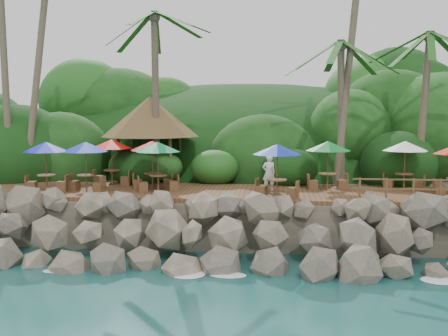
# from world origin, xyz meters

# --- Properties ---
(ground) EXTENTS (140.00, 140.00, 0.00)m
(ground) POSITION_xyz_m (0.00, 0.00, 0.00)
(ground) COLOR #19514F
(ground) RESTS_ON ground
(land_base) EXTENTS (32.00, 25.20, 2.10)m
(land_base) POSITION_xyz_m (0.00, 16.00, 1.05)
(land_base) COLOR gray
(land_base) RESTS_ON ground
(jungle_hill) EXTENTS (44.80, 28.00, 15.40)m
(jungle_hill) POSITION_xyz_m (0.00, 23.50, 0.00)
(jungle_hill) COLOR #143811
(jungle_hill) RESTS_ON ground
(seawall) EXTENTS (29.00, 4.00, 2.30)m
(seawall) POSITION_xyz_m (0.00, 2.00, 1.15)
(seawall) COLOR gray
(seawall) RESTS_ON ground
(terrace) EXTENTS (26.00, 5.00, 0.20)m
(terrace) POSITION_xyz_m (0.00, 6.00, 2.20)
(terrace) COLOR brown
(terrace) RESTS_ON land_base
(jungle_foliage) EXTENTS (44.00, 16.00, 12.00)m
(jungle_foliage) POSITION_xyz_m (0.00, 15.00, 0.00)
(jungle_foliage) COLOR #143811
(jungle_foliage) RESTS_ON ground
(foam_line) EXTENTS (25.20, 0.80, 0.06)m
(foam_line) POSITION_xyz_m (0.00, 0.30, 0.03)
(foam_line) COLOR white
(foam_line) RESTS_ON ground
(palapa) EXTENTS (5.41, 5.41, 4.60)m
(palapa) POSITION_xyz_m (-4.47, 9.79, 5.79)
(palapa) COLOR brown
(palapa) RESTS_ON ground
(dining_clusters) EXTENTS (21.04, 5.21, 2.36)m
(dining_clusters) POSITION_xyz_m (-0.09, 5.95, 4.26)
(dining_clusters) COLOR brown
(dining_clusters) RESTS_ON terrace
(waiter) EXTENTS (0.73, 0.58, 1.74)m
(waiter) POSITION_xyz_m (2.12, 6.17, 3.17)
(waiter) COLOR white
(waiter) RESTS_ON terrace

